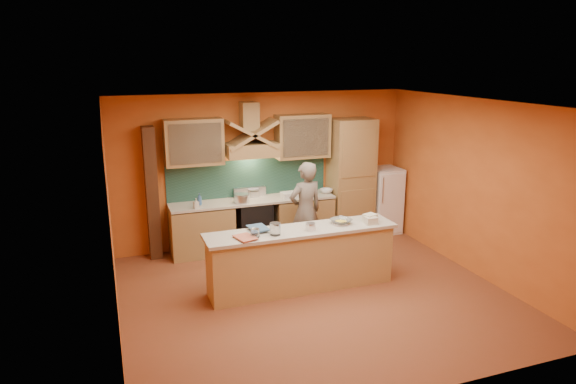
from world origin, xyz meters
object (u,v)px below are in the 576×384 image
object	(u,v)px
person	(305,211)
mixing_bowl	(341,221)
kitchen_scale	(311,227)
fridge	(384,200)
stove	(254,224)

from	to	relation	value
person	mixing_bowl	world-z (taller)	person
person	mixing_bowl	size ratio (longest dim) A/B	5.58
person	kitchen_scale	distance (m)	1.28
mixing_bowl	person	bearing A→B (deg)	98.71
fridge	mixing_bowl	world-z (taller)	fridge
fridge	person	bearing A→B (deg)	-158.00
person	kitchen_scale	size ratio (longest dim) A/B	14.76
fridge	mixing_bowl	size ratio (longest dim) A/B	4.22
kitchen_scale	fridge	bearing A→B (deg)	40.83
kitchen_scale	mixing_bowl	xyz separation A→B (m)	(0.56, 0.15, -0.01)
stove	person	distance (m)	1.14
fridge	person	distance (m)	2.17
fridge	kitchen_scale	size ratio (longest dim) A/B	11.18
stove	mixing_bowl	bearing A→B (deg)	-65.30
stove	fridge	world-z (taller)	fridge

